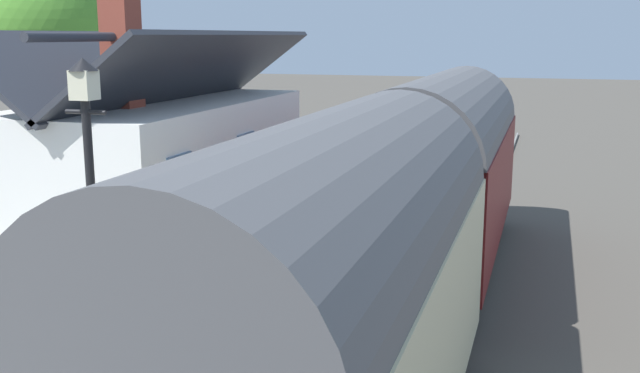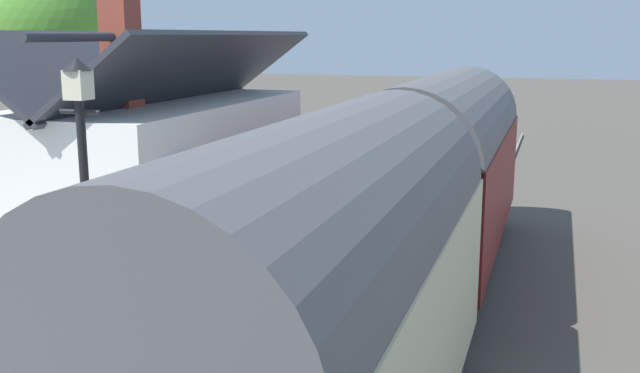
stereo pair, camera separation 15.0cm
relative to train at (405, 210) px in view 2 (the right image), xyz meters
The scene contains 13 objects.
ground_plane 2.70m from the train, 35.43° to the left, with size 160.00×160.00×0.00m, color #4C473F.
platform 5.32m from the train, 75.45° to the left, with size 32.00×5.93×0.95m, color #A39B8C.
platform_edge_coping 2.74m from the train, 58.72° to the left, with size 32.00×0.36×0.02m, color beige.
rail_near 2.59m from the train, 29.76° to the right, with size 52.00×0.08×0.14m, color gray.
rail_far 2.59m from the train, 29.63° to the left, with size 52.00×0.08×0.14m, color gray.
train is the anchor object (origin of this frame).
station_building 5.53m from the train, 76.94° to the left, with size 7.85×3.74×5.42m.
bench_near_building 8.78m from the train, 28.79° to the left, with size 1.40×0.44×0.88m.
bench_mid_platform 11.01m from the train, 22.11° to the left, with size 1.41×0.46×0.88m.
planter_by_door 9.53m from the train, 49.36° to the left, with size 0.50×0.50×0.78m.
lamp_post_platform 6.00m from the train, 153.63° to the left, with size 0.32×0.50×3.96m.
station_sign_board 2.80m from the train, 112.06° to the left, with size 0.96×0.06×1.57m.
tree_behind_building 17.29m from the train, 56.82° to the left, with size 4.71×4.45×7.63m.
Camera 2 is at (-13.19, -3.24, 5.14)m, focal length 40.91 mm.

